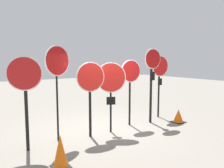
{
  "coord_description": "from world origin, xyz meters",
  "views": [
    {
      "loc": [
        -3.76,
        -5.91,
        2.3
      ],
      "look_at": [
        0.2,
        0.0,
        1.52
      ],
      "focal_mm": 35.0,
      "sensor_mm": 36.0,
      "label": 1
    }
  ],
  "objects_px": {
    "stop_sign_3": "(111,82)",
    "stop_sign_5": "(152,73)",
    "traffic_cone_1": "(60,151)",
    "stop_sign_2": "(90,84)",
    "stop_sign_1": "(58,68)",
    "traffic_cone_0": "(178,116)",
    "stop_sign_4": "(131,78)",
    "stop_sign_0": "(25,85)",
    "stop_sign_6": "(160,73)"
  },
  "relations": [
    {
      "from": "stop_sign_0",
      "to": "traffic_cone_1",
      "type": "relative_size",
      "value": 3.28
    },
    {
      "from": "traffic_cone_0",
      "to": "stop_sign_0",
      "type": "bearing_deg",
      "value": 175.55
    },
    {
      "from": "stop_sign_2",
      "to": "traffic_cone_0",
      "type": "relative_size",
      "value": 4.63
    },
    {
      "from": "stop_sign_1",
      "to": "stop_sign_3",
      "type": "height_order",
      "value": "stop_sign_1"
    },
    {
      "from": "stop_sign_0",
      "to": "traffic_cone_0",
      "type": "distance_m",
      "value": 5.48
    },
    {
      "from": "stop_sign_0",
      "to": "stop_sign_1",
      "type": "relative_size",
      "value": 0.89
    },
    {
      "from": "stop_sign_0",
      "to": "stop_sign_4",
      "type": "distance_m",
      "value": 3.55
    },
    {
      "from": "stop_sign_2",
      "to": "stop_sign_1",
      "type": "bearing_deg",
      "value": 173.43
    },
    {
      "from": "stop_sign_5",
      "to": "stop_sign_1",
      "type": "bearing_deg",
      "value": 179.67
    },
    {
      "from": "stop_sign_0",
      "to": "stop_sign_6",
      "type": "bearing_deg",
      "value": 26.82
    },
    {
      "from": "stop_sign_1",
      "to": "traffic_cone_1",
      "type": "bearing_deg",
      "value": -130.46
    },
    {
      "from": "stop_sign_2",
      "to": "stop_sign_6",
      "type": "height_order",
      "value": "stop_sign_6"
    },
    {
      "from": "stop_sign_4",
      "to": "traffic_cone_0",
      "type": "distance_m",
      "value": 2.36
    },
    {
      "from": "traffic_cone_1",
      "to": "stop_sign_6",
      "type": "bearing_deg",
      "value": 20.36
    },
    {
      "from": "stop_sign_1",
      "to": "stop_sign_2",
      "type": "distance_m",
      "value": 1.05
    },
    {
      "from": "stop_sign_3",
      "to": "traffic_cone_0",
      "type": "xyz_separation_m",
      "value": [
        2.72,
        -0.43,
        -1.39
      ]
    },
    {
      "from": "stop_sign_1",
      "to": "stop_sign_6",
      "type": "height_order",
      "value": "stop_sign_1"
    },
    {
      "from": "stop_sign_4",
      "to": "traffic_cone_1",
      "type": "distance_m",
      "value": 3.76
    },
    {
      "from": "stop_sign_0",
      "to": "stop_sign_3",
      "type": "relative_size",
      "value": 1.08
    },
    {
      "from": "stop_sign_1",
      "to": "stop_sign_3",
      "type": "bearing_deg",
      "value": -28.13
    },
    {
      "from": "stop_sign_0",
      "to": "stop_sign_6",
      "type": "relative_size",
      "value": 0.97
    },
    {
      "from": "stop_sign_3",
      "to": "stop_sign_5",
      "type": "bearing_deg",
      "value": 29.15
    },
    {
      "from": "stop_sign_0",
      "to": "stop_sign_2",
      "type": "distance_m",
      "value": 1.83
    },
    {
      "from": "stop_sign_0",
      "to": "traffic_cone_1",
      "type": "xyz_separation_m",
      "value": [
        0.39,
        -1.28,
        -1.33
      ]
    },
    {
      "from": "stop_sign_4",
      "to": "traffic_cone_0",
      "type": "bearing_deg",
      "value": -17.87
    },
    {
      "from": "stop_sign_5",
      "to": "traffic_cone_0",
      "type": "distance_m",
      "value": 1.91
    },
    {
      "from": "stop_sign_0",
      "to": "stop_sign_4",
      "type": "height_order",
      "value": "stop_sign_0"
    },
    {
      "from": "traffic_cone_1",
      "to": "stop_sign_1",
      "type": "bearing_deg",
      "value": 70.67
    },
    {
      "from": "stop_sign_6",
      "to": "stop_sign_0",
      "type": "bearing_deg",
      "value": -172.85
    },
    {
      "from": "stop_sign_3",
      "to": "stop_sign_4",
      "type": "bearing_deg",
      "value": 41.45
    },
    {
      "from": "stop_sign_0",
      "to": "stop_sign_5",
      "type": "bearing_deg",
      "value": 22.63
    },
    {
      "from": "stop_sign_6",
      "to": "traffic_cone_1",
      "type": "distance_m",
      "value": 5.33
    },
    {
      "from": "stop_sign_4",
      "to": "stop_sign_5",
      "type": "distance_m",
      "value": 0.87
    },
    {
      "from": "stop_sign_1",
      "to": "stop_sign_5",
      "type": "height_order",
      "value": "stop_sign_5"
    },
    {
      "from": "stop_sign_4",
      "to": "traffic_cone_1",
      "type": "relative_size",
      "value": 3.16
    },
    {
      "from": "stop_sign_5",
      "to": "stop_sign_6",
      "type": "bearing_deg",
      "value": 27.53
    },
    {
      "from": "stop_sign_2",
      "to": "traffic_cone_1",
      "type": "xyz_separation_m",
      "value": [
        -1.43,
        -1.29,
        -1.24
      ]
    },
    {
      "from": "traffic_cone_0",
      "to": "traffic_cone_1",
      "type": "bearing_deg",
      "value": -169.89
    },
    {
      "from": "traffic_cone_1",
      "to": "stop_sign_2",
      "type": "bearing_deg",
      "value": 42.03
    },
    {
      "from": "stop_sign_1",
      "to": "stop_sign_2",
      "type": "bearing_deg",
      "value": -33.93
    },
    {
      "from": "stop_sign_1",
      "to": "stop_sign_5",
      "type": "bearing_deg",
      "value": -23.03
    },
    {
      "from": "stop_sign_1",
      "to": "traffic_cone_1",
      "type": "xyz_separation_m",
      "value": [
        -0.53,
        -1.5,
        -1.73
      ]
    },
    {
      "from": "traffic_cone_0",
      "to": "stop_sign_1",
      "type": "bearing_deg",
      "value": 171.76
    },
    {
      "from": "stop_sign_1",
      "to": "stop_sign_2",
      "type": "relative_size",
      "value": 1.2
    },
    {
      "from": "stop_sign_4",
      "to": "stop_sign_5",
      "type": "xyz_separation_m",
      "value": [
        0.83,
        -0.18,
        0.15
      ]
    },
    {
      "from": "traffic_cone_0",
      "to": "stop_sign_3",
      "type": "bearing_deg",
      "value": 171.01
    },
    {
      "from": "stop_sign_0",
      "to": "stop_sign_2",
      "type": "relative_size",
      "value": 1.07
    },
    {
      "from": "stop_sign_6",
      "to": "stop_sign_4",
      "type": "bearing_deg",
      "value": -170.86
    },
    {
      "from": "stop_sign_3",
      "to": "traffic_cone_1",
      "type": "xyz_separation_m",
      "value": [
        -2.16,
        -1.3,
        -1.26
      ]
    },
    {
      "from": "stop_sign_1",
      "to": "stop_sign_3",
      "type": "xyz_separation_m",
      "value": [
        1.63,
        -0.2,
        -0.47
      ]
    }
  ]
}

